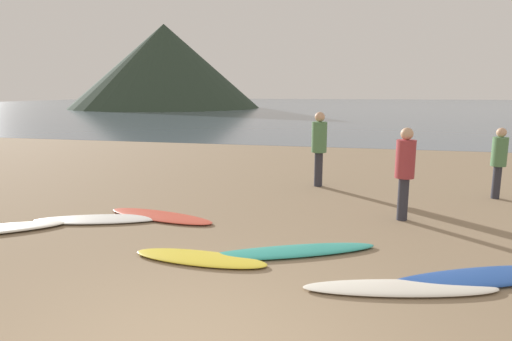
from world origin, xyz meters
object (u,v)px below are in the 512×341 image
object	(u,v)px
surfboard_3	(200,258)
surfboard_5	(400,288)
surfboard_1	(100,219)
person_1	(319,143)
person_0	(405,166)
person_2	(499,157)
surfboard_4	(290,251)
surfboard_2	(160,216)
surfboard_6	(478,278)

from	to	relation	value
surfboard_3	surfboard_5	distance (m)	2.65
surfboard_1	person_1	distance (m)	5.34
person_0	person_2	world-z (taller)	person_0
surfboard_5	surfboard_3	bearing A→B (deg)	160.43
surfboard_4	surfboard_3	bearing A→B (deg)	179.51
surfboard_1	surfboard_3	distance (m)	2.76
surfboard_4	surfboard_1	bearing A→B (deg)	142.51
person_2	surfboard_3	bearing A→B (deg)	119.17
person_0	surfboard_3	bearing A→B (deg)	129.91
surfboard_2	surfboard_4	distance (m)	2.90
surfboard_6	person_0	bearing A→B (deg)	80.11
surfboard_1	person_2	size ratio (longest dim) A/B	1.51
person_1	surfboard_6	bearing A→B (deg)	-85.29
surfboard_1	surfboard_4	xyz separation A→B (m)	(3.60, -0.80, 0.00)
surfboard_1	person_1	world-z (taller)	person_1
surfboard_5	person_1	distance (m)	5.79
person_0	person_2	bearing A→B (deg)	-47.33
surfboard_4	person_2	xyz separation A→B (m)	(3.85, 4.28, 0.88)
person_2	surfboard_2	bearing A→B (deg)	100.60
surfboard_3	person_1	bearing A→B (deg)	80.15
person_1	person_2	distance (m)	3.90
person_1	person_0	bearing A→B (deg)	-76.41
surfboard_4	surfboard_6	distance (m)	2.44
surfboard_1	surfboard_4	distance (m)	3.68
surfboard_2	surfboard_4	size ratio (longest dim) A/B	0.85
surfboard_5	person_0	world-z (taller)	person_0
person_2	surfboard_5	bearing A→B (deg)	140.45
surfboard_3	surfboard_6	world-z (taller)	surfboard_6
surfboard_1	person_2	distance (m)	8.27
surfboard_3	surfboard_6	bearing A→B (deg)	5.58
surfboard_6	person_0	size ratio (longest dim) A/B	1.52
surfboard_1	surfboard_2	xyz separation A→B (m)	(0.97, 0.44, -0.00)
surfboard_4	person_0	world-z (taller)	person_0
surfboard_5	person_1	xyz separation A→B (m)	(-1.49, 5.50, 1.04)
surfboard_1	surfboard_5	size ratio (longest dim) A/B	1.01
surfboard_2	surfboard_5	distance (m)	4.59
surfboard_2	person_1	distance (m)	4.40
person_1	person_2	bearing A→B (deg)	-26.60
surfboard_1	surfboard_2	size ratio (longest dim) A/B	1.05
surfboard_3	person_0	bearing A→B (deg)	45.24
surfboard_2	person_2	distance (m)	7.21
surfboard_1	surfboard_5	xyz separation A→B (m)	(5.05, -1.67, 0.00)
surfboard_3	surfboard_4	world-z (taller)	surfboard_4
surfboard_3	person_2	xyz separation A→B (m)	(5.03, 4.82, 0.88)
surfboard_6	person_1	world-z (taller)	person_1
surfboard_2	surfboard_5	world-z (taller)	surfboard_5
surfboard_4	person_1	size ratio (longest dim) A/B	1.44
surfboard_6	person_2	bearing A→B (deg)	47.32
surfboard_6	surfboard_3	bearing A→B (deg)	157.40
surfboard_2	person_1	size ratio (longest dim) A/B	1.23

